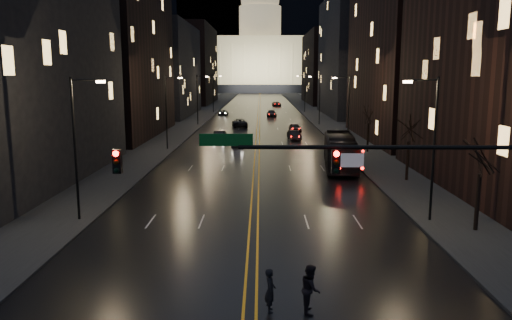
{
  "coord_description": "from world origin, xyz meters",
  "views": [
    {
      "loc": [
        0.41,
        -20.18,
        9.14
      ],
      "look_at": [
        0.1,
        13.49,
        3.34
      ],
      "focal_mm": 35.0,
      "sensor_mm": 36.0,
      "label": 1
    }
  ],
  "objects_px": {
    "traffic_signal": "(394,174)",
    "bus": "(340,151)",
    "receding_car_a": "(294,135)",
    "pedestrian_a": "(270,290)",
    "oncoming_car_b": "(220,135)",
    "pedestrian_b": "(311,288)",
    "oncoming_car_a": "(238,142)"
  },
  "relations": [
    {
      "from": "bus",
      "to": "pedestrian_a",
      "type": "distance_m",
      "value": 31.24
    },
    {
      "from": "bus",
      "to": "oncoming_car_a",
      "type": "distance_m",
      "value": 17.79
    },
    {
      "from": "traffic_signal",
      "to": "receding_car_a",
      "type": "xyz_separation_m",
      "value": [
        -0.78,
        49.48,
        -4.44
      ]
    },
    {
      "from": "traffic_signal",
      "to": "bus",
      "type": "height_order",
      "value": "traffic_signal"
    },
    {
      "from": "oncoming_car_b",
      "to": "pedestrian_b",
      "type": "height_order",
      "value": "pedestrian_b"
    },
    {
      "from": "oncoming_car_b",
      "to": "pedestrian_a",
      "type": "height_order",
      "value": "pedestrian_a"
    },
    {
      "from": "bus",
      "to": "traffic_signal",
      "type": "bearing_deg",
      "value": -88.88
    },
    {
      "from": "oncoming_car_b",
      "to": "pedestrian_a",
      "type": "bearing_deg",
      "value": 97.16
    },
    {
      "from": "oncoming_car_a",
      "to": "oncoming_car_b",
      "type": "xyz_separation_m",
      "value": [
        -2.8,
        6.58,
        0.04
      ]
    },
    {
      "from": "bus",
      "to": "receding_car_a",
      "type": "xyz_separation_m",
      "value": [
        -3.11,
        21.15,
        -1.0
      ]
    },
    {
      "from": "receding_car_a",
      "to": "oncoming_car_a",
      "type": "bearing_deg",
      "value": -144.19
    },
    {
      "from": "oncoming_car_b",
      "to": "pedestrian_a",
      "type": "relative_size",
      "value": 2.44
    },
    {
      "from": "oncoming_car_a",
      "to": "oncoming_car_b",
      "type": "height_order",
      "value": "oncoming_car_b"
    },
    {
      "from": "traffic_signal",
      "to": "bus",
      "type": "bearing_deg",
      "value": 85.3
    },
    {
      "from": "oncoming_car_a",
      "to": "pedestrian_b",
      "type": "height_order",
      "value": "pedestrian_b"
    },
    {
      "from": "bus",
      "to": "oncoming_car_b",
      "type": "relative_size",
      "value": 2.79
    },
    {
      "from": "oncoming_car_b",
      "to": "pedestrian_b",
      "type": "distance_m",
      "value": 51.63
    },
    {
      "from": "bus",
      "to": "receding_car_a",
      "type": "relative_size",
      "value": 2.96
    },
    {
      "from": "receding_car_a",
      "to": "pedestrian_a",
      "type": "relative_size",
      "value": 2.31
    },
    {
      "from": "bus",
      "to": "pedestrian_a",
      "type": "height_order",
      "value": "bus"
    },
    {
      "from": "traffic_signal",
      "to": "pedestrian_a",
      "type": "xyz_separation_m",
      "value": [
        -5.11,
        -2.0,
        -4.23
      ]
    },
    {
      "from": "bus",
      "to": "oncoming_car_a",
      "type": "relative_size",
      "value": 3.06
    },
    {
      "from": "receding_car_a",
      "to": "pedestrian_b",
      "type": "relative_size",
      "value": 2.11
    },
    {
      "from": "oncoming_car_a",
      "to": "pedestrian_b",
      "type": "distance_m",
      "value": 44.74
    },
    {
      "from": "receding_car_a",
      "to": "pedestrian_b",
      "type": "xyz_separation_m",
      "value": [
        -2.76,
        -51.48,
        0.29
      ]
    },
    {
      "from": "bus",
      "to": "pedestrian_b",
      "type": "relative_size",
      "value": 6.23
    },
    {
      "from": "pedestrian_a",
      "to": "oncoming_car_b",
      "type": "bearing_deg",
      "value": 1.53
    },
    {
      "from": "traffic_signal",
      "to": "oncoming_car_a",
      "type": "distance_m",
      "value": 43.53
    },
    {
      "from": "pedestrian_a",
      "to": "pedestrian_b",
      "type": "distance_m",
      "value": 1.57
    },
    {
      "from": "pedestrian_a",
      "to": "pedestrian_b",
      "type": "height_order",
      "value": "pedestrian_b"
    },
    {
      "from": "bus",
      "to": "oncoming_car_b",
      "type": "xyz_separation_m",
      "value": [
        -13.53,
        20.72,
        -0.96
      ]
    },
    {
      "from": "receding_car_a",
      "to": "pedestrian_a",
      "type": "height_order",
      "value": "pedestrian_a"
    }
  ]
}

